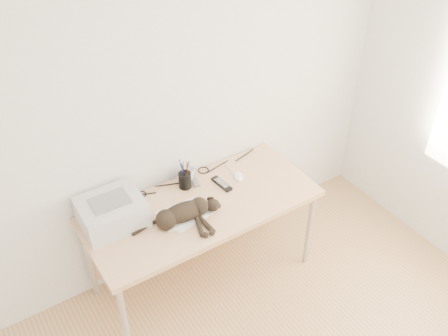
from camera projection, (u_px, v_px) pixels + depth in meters
wall_back at (171, 110)px, 3.27m from camera, size 3.50×0.00×3.50m
desk at (196, 212)px, 3.51m from camera, size 1.60×0.70×0.74m
printer at (112, 212)px, 3.18m from camera, size 0.41×0.35×0.19m
papers at (185, 214)px, 3.30m from camera, size 0.35×0.27×0.01m
cat at (182, 214)px, 3.21m from camera, size 0.60×0.30×0.14m
mug at (188, 174)px, 3.55m from camera, size 0.15×0.15×0.10m
pen_cup at (185, 180)px, 3.48m from camera, size 0.09×0.09×0.23m
remote_grey at (194, 180)px, 3.57m from camera, size 0.08×0.17×0.02m
remote_black at (222, 184)px, 3.53m from camera, size 0.07×0.19×0.02m
mouse at (238, 175)px, 3.60m from camera, size 0.11×0.14×0.04m
cable_tangle at (180, 180)px, 3.58m from camera, size 1.36×0.08×0.01m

